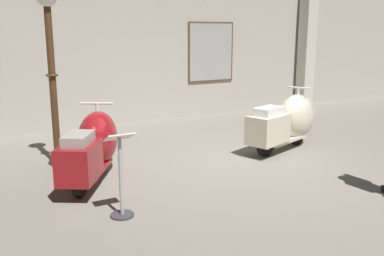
{
  "coord_description": "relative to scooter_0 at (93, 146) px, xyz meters",
  "views": [
    {
      "loc": [
        -3.92,
        -5.21,
        2.11
      ],
      "look_at": [
        -0.56,
        0.71,
        0.57
      ],
      "focal_mm": 39.77,
      "sensor_mm": 36.0,
      "label": 1
    }
  ],
  "objects": [
    {
      "name": "lamppost",
      "position": [
        -0.3,
        0.98,
        1.16
      ],
      "size": [
        0.32,
        0.32,
        2.79
      ],
      "color": "#472D19",
      "rests_on": "ground"
    },
    {
      "name": "ground_plane",
      "position": [
        2.23,
        -0.67,
        -0.49
      ],
      "size": [
        60.0,
        60.0,
        0.0
      ],
      "primitive_type": "plane",
      "color": "slate"
    },
    {
      "name": "scooter_1",
      "position": [
        3.62,
        -0.12,
        0.01
      ],
      "size": [
        1.89,
        1.04,
        1.11
      ],
      "rotation": [
        0.0,
        0.0,
        0.31
      ],
      "color": "black",
      "rests_on": "ground"
    },
    {
      "name": "showroom_back_wall",
      "position": [
        2.41,
        3.45,
        1.18
      ],
      "size": [
        18.0,
        0.63,
        3.35
      ],
      "color": "#ADA89E",
      "rests_on": "ground"
    },
    {
      "name": "info_stanchion",
      "position": [
        -0.11,
        -1.45,
        -0.07
      ],
      "size": [
        0.32,
        0.28,
        1.01
      ],
      "color": "#333338",
      "rests_on": "ground"
    },
    {
      "name": "scooter_0",
      "position": [
        0.0,
        0.0,
        0.0
      ],
      "size": [
        1.37,
        1.77,
        1.08
      ],
      "rotation": [
        0.0,
        0.0,
        1.01
      ],
      "color": "black",
      "rests_on": "ground"
    }
  ]
}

